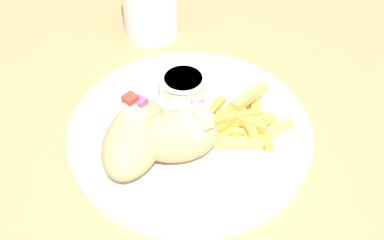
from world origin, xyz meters
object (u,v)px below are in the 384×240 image
object	(u,v)px
sauce_ramekin	(183,87)
water_glass	(151,2)
plate	(192,133)
pita_sandwich_far	(135,137)
fries_pile	(241,121)
pita_sandwich_near	(178,135)

from	to	relation	value
sauce_ramekin	water_glass	distance (m)	0.18
plate	pita_sandwich_far	bearing A→B (deg)	166.38
plate	water_glass	size ratio (longest dim) A/B	2.58
water_glass	plate	bearing A→B (deg)	-116.28
pita_sandwich_far	sauce_ramekin	world-z (taller)	pita_sandwich_far
plate	fries_pile	distance (m)	0.06
pita_sandwich_far	plate	bearing A→B (deg)	-48.48
plate	pita_sandwich_far	size ratio (longest dim) A/B	2.15
pita_sandwich_near	pita_sandwich_far	xyz separation A→B (m)	(-0.04, 0.03, -0.01)
water_glass	pita_sandwich_near	bearing A→B (deg)	-121.72
plate	pita_sandwich_near	bearing A→B (deg)	-155.68
water_glass	sauce_ramekin	bearing A→B (deg)	-114.90
sauce_ramekin	water_glass	size ratio (longest dim) A/B	0.54
plate	pita_sandwich_near	size ratio (longest dim) A/B	2.64
plate	water_glass	xyz separation A→B (m)	(0.11, 0.22, 0.05)
pita_sandwich_near	fries_pile	xyz separation A→B (m)	(0.09, -0.02, -0.02)
pita_sandwich_far	water_glass	size ratio (longest dim) A/B	1.20
pita_sandwich_near	pita_sandwich_far	distance (m)	0.05
pita_sandwich_near	water_glass	distance (m)	0.27
pita_sandwich_near	sauce_ramekin	bearing A→B (deg)	79.32
plate	water_glass	distance (m)	0.25
plate	fries_pile	bearing A→B (deg)	-34.94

